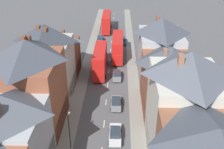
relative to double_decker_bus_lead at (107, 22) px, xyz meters
The scene contains 14 objects.
pavement_left 25.94m from the double_decker_bus_lead, 97.33° to the right, with size 2.20×104.00×0.14m, color gray.
pavement_right 26.64m from the double_decker_bus_lead, 74.88° to the right, with size 2.20×104.00×0.14m, color gray.
centre_line_dashes 27.78m from the double_decker_bus_lead, 86.25° to the right, with size 0.14×97.80×0.01m.
terrace_row_left 51.43m from the double_decker_bus_lead, 99.39° to the right, with size 8.00×50.79×14.12m.
terrace_row_right 52.13m from the double_decker_bus_lead, 76.67° to the right, with size 8.00×52.01×14.70m.
double_decker_bus_lead is the anchor object (origin of this frame).
double_decker_bus_mid_street 20.55m from the double_decker_bus_lead, 79.91° to the right, with size 2.74×10.80×5.30m.
double_decker_bus_far_approaching 27.95m from the double_decker_bus_lead, 90.00° to the right, with size 2.74×10.80×5.30m.
car_near_blue 11.88m from the double_decker_bus_lead, 65.23° to the right, with size 1.90×4.59×1.68m.
car_near_silver 10.22m from the double_decker_bus_lead, 97.40° to the right, with size 1.90×4.26×1.69m.
car_parked_left_a 41.08m from the double_decker_bus_lead, 84.95° to the right, with size 1.90×4.18×1.58m.
car_parked_right_a 31.17m from the double_decker_bus_lead, 83.34° to the right, with size 1.90×4.25×1.70m.
car_mid_black 49.06m from the double_decker_bus_lead, 85.78° to the right, with size 1.90×4.38×1.62m.
street_lamp 51.01m from the double_decker_bus_lead, 92.74° to the right, with size 0.20×1.12×5.50m.
Camera 1 is at (2.20, -14.41, 25.81)m, focal length 42.00 mm.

